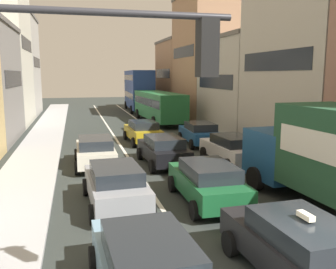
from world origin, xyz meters
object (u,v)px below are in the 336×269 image
Objects in this scene: hatchback_centre_lane_third at (163,149)px; taxi_centre_lane_front at (299,248)px; coupe_centre_lane_fourth at (143,131)px; bus_far_queue_secondary at (138,89)px; sedan_centre_lane_second at (207,181)px; sedan_left_lane_third at (95,151)px; bus_mid_queue_primary at (159,104)px; traffic_light_pole at (78,129)px; sedan_right_lane_behind_truck at (232,148)px; wagon_left_lane_second at (115,184)px; sedan_left_lane_front at (148,268)px; wagon_right_lane_far at (200,133)px.

taxi_centre_lane_front is at bearing -179.81° from hatchback_centre_lane_third.
bus_far_queue_secondary reaches higher than coupe_centre_lane_fourth.
hatchback_centre_lane_third is at bearing 2.96° from sedan_centre_lane_second.
bus_mid_queue_primary is (6.85, 15.71, 0.96)m from sedan_left_lane_third.
traffic_light_pole is 13.53m from hatchback_centre_lane_third.
sedan_right_lane_behind_truck is at bearing 177.85° from bus_mid_queue_primary.
sedan_left_lane_third is (-3.38, 0.50, 0.00)m from hatchback_centre_lane_third.
traffic_light_pole reaches higher than hatchback_centre_lane_third.
wagon_left_lane_second is at bearing 28.76° from taxi_centre_lane_front.
traffic_light_pole is 8.55m from sedan_centre_lane_second.
sedan_left_lane_front and wagon_left_lane_second have the same top height.
sedan_right_lane_behind_truck is at bearing -102.32° from hatchback_centre_lane_third.
traffic_light_pole is at bearing 162.69° from bus_mid_queue_primary.
sedan_right_lane_behind_truck is (3.28, 5.20, 0.00)m from sedan_centre_lane_second.
taxi_centre_lane_front is 6.69m from wagon_left_lane_second.
bus_far_queue_secondary is at bearing -13.42° from wagon_left_lane_second.
traffic_light_pole is 1.26× the size of sedan_left_lane_front.
wagon_left_lane_second and wagon_right_lane_far have the same top height.
coupe_centre_lane_fourth is at bearing 23.33° from sedan_right_lane_behind_truck.
wagon_left_lane_second is 0.41× the size of bus_far_queue_secondary.
sedan_left_lane_third is (-3.59, 6.34, 0.00)m from sedan_centre_lane_second.
sedan_left_lane_front is 1.00× the size of hatchback_centre_lane_third.
taxi_centre_lane_front is 1.00× the size of hatchback_centre_lane_third.
sedan_left_lane_front is 12.32m from sedan_right_lane_behind_truck.
traffic_light_pole is 0.52× the size of bus_mid_queue_primary.
coupe_centre_lane_fourth is (3.12, 17.36, 0.00)m from sedan_left_lane_front.
bus_far_queue_secondary is (3.43, 21.39, 2.03)m from coupe_centre_lane_fourth.
wagon_right_lane_far is at bearing 178.39° from bus_mid_queue_primary.
wagon_right_lane_far is (3.49, -1.61, 0.00)m from coupe_centre_lane_fourth.
bus_far_queue_secondary is at bearing -2.49° from bus_mid_queue_primary.
hatchback_centre_lane_third and sedan_left_lane_third have the same top height.
wagon_right_lane_far is at bearing -177.39° from bus_far_queue_secondary.
taxi_centre_lane_front is 1.00× the size of wagon_left_lane_second.
taxi_centre_lane_front is 38.96m from bus_far_queue_secondary.
wagon_right_lane_far is (3.59, 4.64, 0.00)m from hatchback_centre_lane_third.
wagon_right_lane_far is (0.10, 5.29, 0.00)m from sedan_right_lane_behind_truck.
bus_far_queue_secondary is (0.05, 11.45, 1.07)m from bus_mid_queue_primary.
coupe_centre_lane_fourth is 0.41× the size of bus_far_queue_secondary.
sedan_left_lane_front and coupe_centre_lane_fourth have the same top height.
sedan_centre_lane_second is at bearing 0.04° from taxi_centre_lane_front.
wagon_right_lane_far is at bearing -25.02° from sedan_left_lane_front.
traffic_light_pole is 13.35m from sedan_left_lane_third.
sedan_centre_lane_second is 0.99× the size of wagon_right_lane_far.
taxi_centre_lane_front is 16.10m from wagon_right_lane_far.
bus_mid_queue_primary reaches higher than wagon_left_lane_second.
taxi_centre_lane_front reaches higher than sedan_left_lane_front.
sedan_right_lane_behind_truck is (3.39, -6.90, 0.00)m from coupe_centre_lane_fourth.
wagon_left_lane_second is 12.04m from coupe_centre_lane_fourth.
sedan_left_lane_third and sedan_right_lane_behind_truck have the same top height.
sedan_right_lane_behind_truck is at bearing -31.38° from sedan_centre_lane_second.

